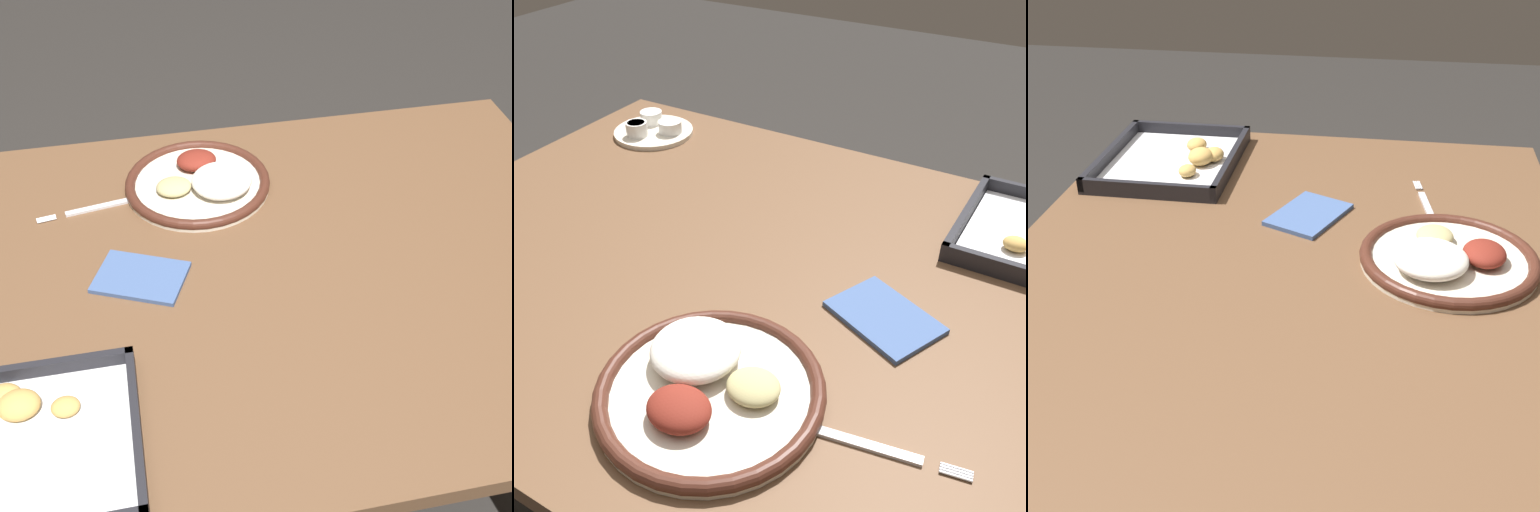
{
  "view_description": "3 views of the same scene",
  "coord_description": "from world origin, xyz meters",
  "views": [
    {
      "loc": [
        0.2,
        0.87,
        1.54
      ],
      "look_at": [
        0.03,
        0.0,
        0.75
      ],
      "focal_mm": 50.0,
      "sensor_mm": 36.0,
      "label": 1
    },
    {
      "loc": [
        0.4,
        -0.64,
        1.28
      ],
      "look_at": [
        0.03,
        0.0,
        0.75
      ],
      "focal_mm": 42.0,
      "sensor_mm": 36.0,
      "label": 2
    },
    {
      "loc": [
        -0.9,
        -0.14,
        1.3
      ],
      "look_at": [
        0.03,
        0.0,
        0.75
      ],
      "focal_mm": 50.0,
      "sensor_mm": 36.0,
      "label": 3
    }
  ],
  "objects": [
    {
      "name": "dining_table",
      "position": [
        0.0,
        0.0,
        0.62
      ],
      "size": [
        1.24,
        0.91,
        0.72
      ],
      "color": "brown",
      "rests_on": "ground_plane"
    },
    {
      "name": "napkin",
      "position": [
        0.22,
        -0.01,
        0.72
      ],
      "size": [
        0.18,
        0.15,
        0.01
      ],
      "color": "#3F598C",
      "rests_on": "dining_table"
    },
    {
      "name": "fork",
      "position": [
        0.28,
        -0.23,
        0.72
      ],
      "size": [
        0.22,
        0.05,
        0.0
      ],
      "rotation": [
        0.0,
        0.0,
        0.17
      ],
      "color": "silver",
      "rests_on": "dining_table"
    },
    {
      "name": "baking_tray",
      "position": [
        0.41,
        0.28,
        0.73
      ],
      "size": [
        0.33,
        0.27,
        0.04
      ],
      "color": "black",
      "rests_on": "dining_table"
    },
    {
      "name": "dinner_plate",
      "position": [
        0.09,
        -0.25,
        0.73
      ],
      "size": [
        0.28,
        0.28,
        0.05
      ],
      "color": "beige",
      "rests_on": "dining_table"
    }
  ]
}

